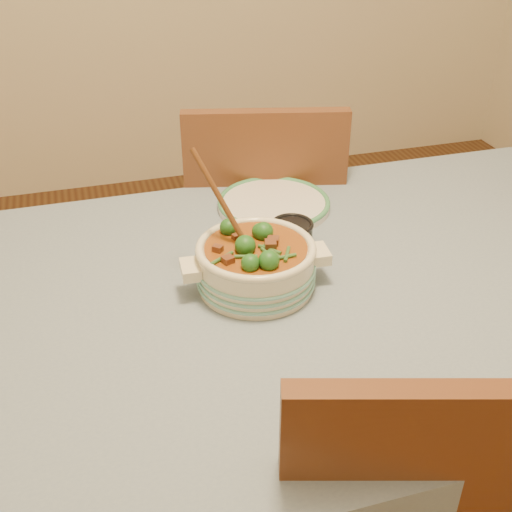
{
  "coord_description": "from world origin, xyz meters",
  "views": [
    {
      "loc": [
        -0.46,
        -1.05,
        1.53
      ],
      "look_at": [
        -0.15,
        0.01,
        0.84
      ],
      "focal_mm": 45.0,
      "sensor_mm": 36.0,
      "label": 1
    }
  ],
  "objects_px": {
    "dining_table": "(322,316)",
    "chair_far": "(263,228)",
    "stew_casserole": "(256,261)",
    "white_plate": "(274,203)",
    "condiment_bowl": "(292,231)"
  },
  "relations": [
    {
      "from": "stew_casserole",
      "to": "chair_far",
      "type": "xyz_separation_m",
      "value": [
        0.19,
        0.59,
        -0.27
      ]
    },
    {
      "from": "stew_casserole",
      "to": "white_plate",
      "type": "relative_size",
      "value": 1.02
    },
    {
      "from": "dining_table",
      "to": "chair_far",
      "type": "bearing_deg",
      "value": 85.56
    },
    {
      "from": "white_plate",
      "to": "chair_far",
      "type": "relative_size",
      "value": 0.32
    },
    {
      "from": "stew_casserole",
      "to": "white_plate",
      "type": "xyz_separation_m",
      "value": [
        0.14,
        0.33,
        -0.05
      ]
    },
    {
      "from": "dining_table",
      "to": "chair_far",
      "type": "relative_size",
      "value": 1.74
    },
    {
      "from": "dining_table",
      "to": "condiment_bowl",
      "type": "xyz_separation_m",
      "value": [
        -0.01,
        0.18,
        0.12
      ]
    },
    {
      "from": "dining_table",
      "to": "condiment_bowl",
      "type": "height_order",
      "value": "condiment_bowl"
    },
    {
      "from": "stew_casserole",
      "to": "dining_table",
      "type": "bearing_deg",
      "value": -10.35
    },
    {
      "from": "dining_table",
      "to": "chair_far",
      "type": "distance_m",
      "value": 0.63
    },
    {
      "from": "stew_casserole",
      "to": "chair_far",
      "type": "relative_size",
      "value": 0.33
    },
    {
      "from": "stew_casserole",
      "to": "condiment_bowl",
      "type": "height_order",
      "value": "stew_casserole"
    },
    {
      "from": "condiment_bowl",
      "to": "chair_far",
      "type": "height_order",
      "value": "chair_far"
    },
    {
      "from": "stew_casserole",
      "to": "chair_far",
      "type": "distance_m",
      "value": 0.68
    },
    {
      "from": "dining_table",
      "to": "chair_far",
      "type": "xyz_separation_m",
      "value": [
        0.05,
        0.62,
        -0.12
      ]
    }
  ]
}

